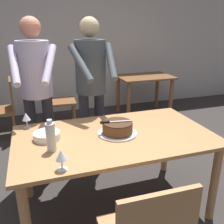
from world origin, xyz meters
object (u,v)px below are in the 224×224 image
(cake_on_platter, at_px, (117,128))
(person_cutting_cake, at_px, (91,81))
(water_bottle, at_px, (51,137))
(cake_knife, at_px, (109,122))
(person_standing_beside, at_px, (36,84))
(background_table, at_px, (144,84))
(plate_stack, at_px, (47,136))
(background_chair_1, at_px, (4,106))
(background_chair_3, at_px, (57,98))
(main_dining_table, at_px, (115,145))
(wine_glass_far, at_px, (26,117))
(wine_glass_near, at_px, (61,156))

(cake_on_platter, xyz_separation_m, person_cutting_cake, (-0.06, 0.69, 0.27))
(water_bottle, bearing_deg, cake_knife, 15.82)
(water_bottle, relative_size, person_cutting_cake, 0.15)
(person_standing_beside, bearing_deg, cake_on_platter, -49.10)
(water_bottle, height_order, person_cutting_cake, person_cutting_cake)
(background_table, bearing_deg, plate_stack, -131.32)
(background_table, relative_size, background_chair_1, 1.11)
(person_cutting_cake, bearing_deg, background_chair_3, 99.07)
(water_bottle, height_order, person_standing_beside, person_standing_beside)
(cake_on_platter, xyz_separation_m, background_table, (1.35, 2.29, -0.22))
(main_dining_table, height_order, background_table, main_dining_table)
(wine_glass_far, bearing_deg, main_dining_table, -29.28)
(main_dining_table, bearing_deg, cake_knife, 155.67)
(cake_on_platter, bearing_deg, person_standing_beside, 130.90)
(main_dining_table, bearing_deg, person_cutting_cake, 92.25)
(main_dining_table, bearing_deg, wine_glass_far, 150.72)
(wine_glass_far, relative_size, person_standing_beside, 0.08)
(cake_knife, xyz_separation_m, water_bottle, (-0.50, -0.14, -0.00))
(person_standing_beside, height_order, background_chair_3, person_standing_beside)
(cake_knife, bearing_deg, water_bottle, -164.18)
(wine_glass_far, height_order, background_chair_1, background_chair_1)
(plate_stack, xyz_separation_m, water_bottle, (0.02, -0.22, 0.08))
(main_dining_table, distance_m, wine_glass_near, 0.67)
(main_dining_table, xyz_separation_m, background_table, (1.38, 2.30, -0.07))
(water_bottle, bearing_deg, background_chair_1, 103.98)
(wine_glass_near, bearing_deg, background_chair_1, 103.28)
(water_bottle, bearing_deg, background_table, 51.58)
(main_dining_table, distance_m, person_cutting_cake, 0.81)
(cake_on_platter, bearing_deg, wine_glass_near, -141.99)
(cake_on_platter, height_order, wine_glass_far, wine_glass_far)
(wine_glass_far, height_order, water_bottle, water_bottle)
(wine_glass_near, bearing_deg, plate_stack, 96.62)
(wine_glass_far, distance_m, water_bottle, 0.55)
(wine_glass_near, relative_size, person_cutting_cake, 0.08)
(plate_stack, xyz_separation_m, background_chair_3, (0.29, 2.08, -0.29))
(wine_glass_far, distance_m, background_chair_1, 1.67)
(background_chair_1, bearing_deg, cake_on_platter, -61.10)
(person_standing_beside, relative_size, background_chair_3, 1.91)
(cake_knife, height_order, water_bottle, water_bottle)
(person_cutting_cake, xyz_separation_m, person_standing_beside, (-0.56, 0.03, 0.00))
(cake_on_platter, distance_m, person_standing_beside, 0.99)
(water_bottle, relative_size, background_chair_3, 0.28)
(background_table, bearing_deg, person_cutting_cake, -131.29)
(cake_on_platter, xyz_separation_m, wine_glass_far, (-0.74, 0.39, 0.05))
(wine_glass_near, relative_size, water_bottle, 0.58)
(main_dining_table, relative_size, wine_glass_far, 11.66)
(wine_glass_far, distance_m, person_cutting_cake, 0.78)
(plate_stack, bearing_deg, background_table, 48.68)
(cake_knife, distance_m, wine_glass_far, 0.77)
(main_dining_table, xyz_separation_m, background_chair_1, (-1.06, 1.99, -0.16))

